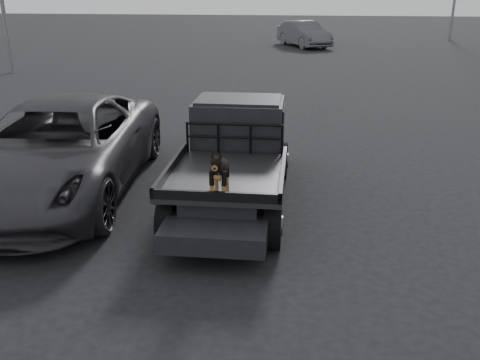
# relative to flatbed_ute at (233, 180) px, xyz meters

# --- Properties ---
(ground) EXTENTS (120.00, 120.00, 0.00)m
(ground) POSITION_rel_flatbed_ute_xyz_m (-0.49, -1.62, -0.46)
(ground) COLOR black
(ground) RESTS_ON ground
(flatbed_ute) EXTENTS (2.00, 5.40, 0.92)m
(flatbed_ute) POSITION_rel_flatbed_ute_xyz_m (0.00, 0.00, 0.00)
(flatbed_ute) COLOR black
(flatbed_ute) RESTS_ON ground
(ute_cab) EXTENTS (1.72, 1.30, 0.88)m
(ute_cab) POSITION_rel_flatbed_ute_xyz_m (-0.00, 0.95, 0.90)
(ute_cab) COLOR black
(ute_cab) RESTS_ON flatbed_ute
(headache_rack) EXTENTS (1.80, 0.08, 0.55)m
(headache_rack) POSITION_rel_flatbed_ute_xyz_m (-0.00, 0.20, 0.74)
(headache_rack) COLOR black
(headache_rack) RESTS_ON flatbed_ute
(dog) EXTENTS (0.32, 0.60, 0.74)m
(dog) POSITION_rel_flatbed_ute_xyz_m (0.04, -1.89, 0.83)
(dog) COLOR black
(dog) RESTS_ON flatbed_ute
(parked_suv) EXTENTS (3.36, 6.56, 1.77)m
(parked_suv) POSITION_rel_flatbed_ute_xyz_m (-3.42, 0.19, 0.43)
(parked_suv) COLOR #302F34
(parked_suv) RESTS_ON ground
(distant_car_a) EXTENTS (3.62, 4.98, 1.56)m
(distant_car_a) POSITION_rel_flatbed_ute_xyz_m (1.31, 25.70, 0.32)
(distant_car_a) COLOR #4A4A4F
(distant_car_a) RESTS_ON ground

